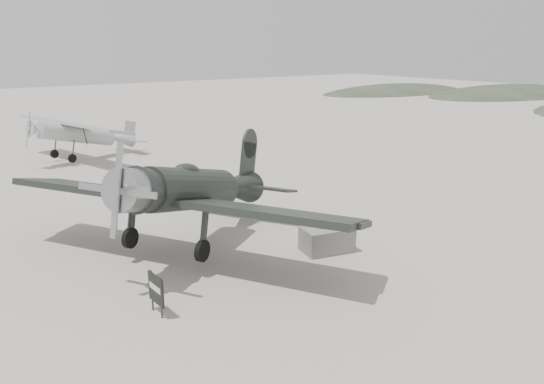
{
  "coord_description": "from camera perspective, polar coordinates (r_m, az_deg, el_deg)",
  "views": [
    {
      "loc": [
        -11.57,
        -14.95,
        6.95
      ],
      "look_at": [
        -0.36,
        0.91,
        1.5
      ],
      "focal_mm": 35.0,
      "sensor_mm": 36.0,
      "label": 1
    }
  ],
  "objects": [
    {
      "name": "ground",
      "position": [
        20.14,
        2.34,
        -4.52
      ],
      "size": [
        160.0,
        160.0,
        0.0
      ],
      "primitive_type": "plane",
      "color": "#AFA99C",
      "rests_on": "ground"
    },
    {
      "name": "hill_east_north",
      "position": [
        83.76,
        24.05,
        9.58
      ],
      "size": [
        36.0,
        18.0,
        6.0
      ],
      "primitive_type": "ellipsoid",
      "color": "#313A2A",
      "rests_on": "ground"
    },
    {
      "name": "hill_northeast",
      "position": [
        82.82,
        13.18,
        10.46
      ],
      "size": [
        32.0,
        16.0,
        5.2
      ],
      "primitive_type": "ellipsoid",
      "color": "#313A2A",
      "rests_on": "ground"
    },
    {
      "name": "lowwing_monoplane",
      "position": [
        18.38,
        -8.26,
        0.24
      ],
      "size": [
        9.83,
        11.61,
        3.99
      ],
      "rotation": [
        0.0,
        0.24,
        0.54
      ],
      "color": "black",
      "rests_on": "ground"
    },
    {
      "name": "highwing_monoplane",
      "position": [
        34.58,
        -19.86,
        6.2
      ],
      "size": [
        7.32,
        10.2,
        2.89
      ],
      "rotation": [
        0.0,
        0.23,
        0.27
      ],
      "color": "#9EA0A3",
      "rests_on": "ground"
    },
    {
      "name": "equipment_block",
      "position": [
        18.5,
        5.92,
        -5.07
      ],
      "size": [
        1.89,
        1.41,
        0.85
      ],
      "primitive_type": "cube",
      "rotation": [
        0.0,
        0.0,
        -0.22
      ],
      "color": "#615D5A",
      "rests_on": "ground"
    },
    {
      "name": "sign_board",
      "position": [
        14.5,
        -12.37,
        -10.25
      ],
      "size": [
        0.09,
        0.81,
        1.17
      ],
      "rotation": [
        0.0,
        0.0,
        0.04
      ],
      "color": "#333333",
      "rests_on": "ground"
    }
  ]
}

